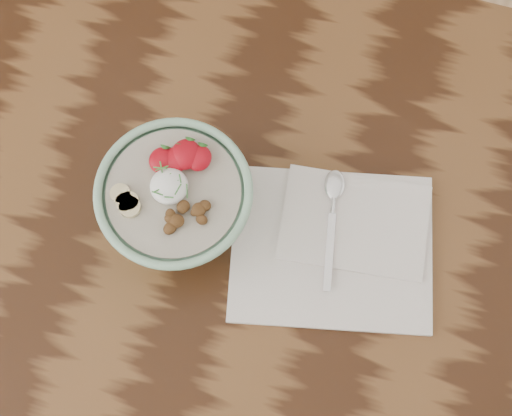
% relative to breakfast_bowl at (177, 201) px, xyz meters
% --- Properties ---
extents(table, '(1.60, 0.90, 0.75)m').
position_rel_breakfast_bowl_xyz_m(table, '(0.05, 0.01, -0.16)').
color(table, black).
rests_on(table, ground).
extents(breakfast_bowl, '(0.20, 0.20, 0.13)m').
position_rel_breakfast_bowl_xyz_m(breakfast_bowl, '(0.00, 0.00, 0.00)').
color(breakfast_bowl, '#8CBD9D').
rests_on(breakfast_bowl, table).
extents(napkin, '(0.32, 0.28, 0.02)m').
position_rel_breakfast_bowl_xyz_m(napkin, '(0.22, 0.02, -0.06)').
color(napkin, silver).
rests_on(napkin, table).
extents(spoon, '(0.05, 0.18, 0.01)m').
position_rel_breakfast_bowl_xyz_m(spoon, '(0.20, 0.07, -0.05)').
color(spoon, silver).
rests_on(spoon, napkin).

